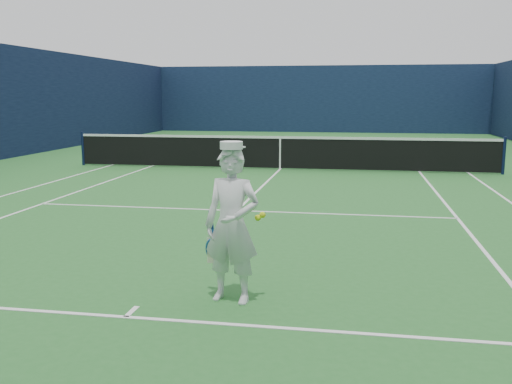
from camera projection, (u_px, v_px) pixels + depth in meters
ground at (280, 169)px, 17.31m from camera, size 80.00×80.00×0.00m
court_markings at (280, 169)px, 17.31m from camera, size 11.03×23.83×0.01m
windscreen_fence at (280, 103)px, 16.97m from camera, size 20.12×36.12×4.00m
tennis_net at (280, 151)px, 17.21m from camera, size 12.88×0.09×1.07m
tennis_player at (232, 225)px, 6.11m from camera, size 0.75×0.57×1.74m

